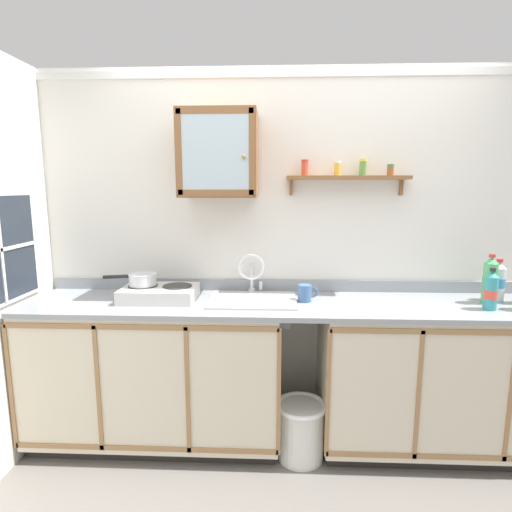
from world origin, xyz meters
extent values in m
plane|color=slate|center=(0.00, 0.00, 0.00)|extent=(6.39, 6.39, 0.00)
cube|color=silver|center=(0.00, 0.61, 1.21)|extent=(3.99, 0.05, 2.41)
cube|color=white|center=(0.00, 0.58, 2.36)|extent=(3.99, 0.02, 0.05)
cube|color=black|center=(-0.89, 0.32, 0.04)|extent=(1.53, 0.53, 0.08)
cube|color=beige|center=(-0.89, 0.29, 0.50)|extent=(1.56, 0.59, 0.84)
cube|color=#997047|center=(-0.89, -0.01, 0.88)|extent=(1.56, 0.01, 0.03)
cube|color=#997047|center=(-0.89, -0.01, 0.13)|extent=(1.56, 0.01, 0.03)
cube|color=#997047|center=(-1.67, -0.01, 0.50)|extent=(0.02, 0.01, 0.77)
cube|color=#997047|center=(-1.15, -0.01, 0.50)|extent=(0.02, 0.01, 0.77)
cube|color=#997047|center=(-0.63, -0.01, 0.50)|extent=(0.02, 0.01, 0.77)
cube|color=#997047|center=(-0.11, -0.01, 0.50)|extent=(0.02, 0.01, 0.77)
cube|color=black|center=(0.92, 0.32, 0.04)|extent=(1.48, 0.53, 0.08)
cube|color=beige|center=(0.92, 0.29, 0.50)|extent=(1.51, 0.59, 0.84)
cube|color=#997047|center=(0.92, -0.01, 0.88)|extent=(1.51, 0.01, 0.03)
cube|color=#997047|center=(0.92, -0.01, 0.13)|extent=(1.51, 0.01, 0.03)
cube|color=#997047|center=(0.17, -0.01, 0.50)|extent=(0.02, 0.01, 0.77)
cube|color=#997047|center=(0.67, -0.01, 0.50)|extent=(0.02, 0.01, 0.77)
cube|color=#997047|center=(1.17, -0.01, 0.50)|extent=(0.02, 0.01, 0.77)
cube|color=gray|center=(0.00, 0.29, 0.93)|extent=(3.35, 0.62, 0.03)
cube|color=gray|center=(0.00, 0.57, 0.99)|extent=(3.35, 0.02, 0.08)
cube|color=silver|center=(-0.27, 0.31, 0.95)|extent=(0.54, 0.41, 0.01)
cube|color=slate|center=(-0.27, 0.31, 0.84)|extent=(0.46, 0.33, 0.01)
cube|color=slate|center=(-0.27, 0.48, 0.89)|extent=(0.46, 0.01, 0.12)
cube|color=slate|center=(-0.27, 0.14, 0.89)|extent=(0.46, 0.01, 0.12)
cylinder|color=#4C4C51|center=(-0.27, 0.31, 0.83)|extent=(0.04, 0.04, 0.01)
cylinder|color=silver|center=(-0.29, 0.53, 0.96)|extent=(0.05, 0.05, 0.02)
cylinder|color=silver|center=(-0.29, 0.53, 1.06)|extent=(0.02, 0.02, 0.17)
torus|color=silver|center=(-0.29, 0.45, 1.14)|extent=(0.18, 0.02, 0.18)
cylinder|color=silver|center=(-0.23, 0.53, 0.99)|extent=(0.02, 0.02, 0.05)
cube|color=silver|center=(-0.86, 0.31, 0.99)|extent=(0.46, 0.31, 0.08)
cylinder|color=#2D2D2D|center=(-0.97, 0.33, 1.03)|extent=(0.18, 0.18, 0.01)
cylinder|color=#2D2D2D|center=(-0.75, 0.33, 1.03)|extent=(0.18, 0.18, 0.01)
cylinder|color=black|center=(-0.97, 0.17, 0.99)|extent=(0.03, 0.02, 0.03)
cylinder|color=black|center=(-0.75, 0.17, 0.99)|extent=(0.03, 0.02, 0.03)
cylinder|color=silver|center=(-0.97, 0.33, 1.07)|extent=(0.17, 0.17, 0.07)
torus|color=silver|center=(-0.97, 0.33, 1.11)|extent=(0.18, 0.18, 0.01)
cylinder|color=black|center=(-1.13, 0.29, 1.10)|extent=(0.16, 0.06, 0.02)
cylinder|color=#4CB266|center=(1.17, 0.33, 1.07)|extent=(0.08, 0.08, 0.25)
cone|color=#4CB266|center=(1.17, 0.33, 1.21)|extent=(0.08, 0.08, 0.04)
cylinder|color=red|center=(1.17, 0.33, 1.24)|extent=(0.04, 0.04, 0.02)
cylinder|color=#4C9959|center=(1.17, 0.33, 1.08)|extent=(0.08, 0.08, 0.07)
cylinder|color=teal|center=(1.11, 0.19, 1.04)|extent=(0.07, 0.07, 0.19)
cone|color=teal|center=(1.11, 0.19, 1.16)|extent=(0.07, 0.07, 0.03)
cylinder|color=#262626|center=(1.11, 0.19, 1.18)|extent=(0.03, 0.03, 0.02)
cylinder|color=#D84C3F|center=(1.11, 0.19, 1.04)|extent=(0.08, 0.08, 0.05)
cylinder|color=silver|center=(1.26, 0.39, 1.05)|extent=(0.08, 0.08, 0.21)
cone|color=silver|center=(1.26, 0.39, 1.17)|extent=(0.08, 0.08, 0.04)
cylinder|color=red|center=(1.26, 0.39, 1.20)|extent=(0.04, 0.04, 0.02)
cylinder|color=#3F8CCC|center=(1.26, 0.39, 1.06)|extent=(0.09, 0.09, 0.06)
cylinder|color=#3F6699|center=(0.05, 0.32, 1.00)|extent=(0.08, 0.08, 0.11)
torus|color=#3F6699|center=(0.10, 0.32, 1.01)|extent=(0.07, 0.02, 0.07)
cube|color=brown|center=(-0.49, 0.43, 1.85)|extent=(0.48, 0.31, 0.52)
cube|color=silver|center=(-0.49, 0.27, 1.85)|extent=(0.39, 0.01, 0.43)
cube|color=brown|center=(-0.70, 0.27, 1.85)|extent=(0.04, 0.01, 0.49)
cube|color=brown|center=(-0.27, 0.27, 1.85)|extent=(0.04, 0.01, 0.49)
cube|color=brown|center=(-0.49, 0.27, 2.09)|extent=(0.45, 0.01, 0.04)
cube|color=brown|center=(-0.49, 0.27, 1.62)|extent=(0.45, 0.01, 0.04)
sphere|color=olive|center=(-0.32, 0.25, 1.83)|extent=(0.02, 0.02, 0.02)
cube|color=brown|center=(0.32, 0.51, 1.71)|extent=(0.77, 0.14, 0.02)
cube|color=brown|center=(-0.03, 0.57, 1.65)|extent=(0.02, 0.03, 0.10)
cube|color=brown|center=(0.68, 0.57, 1.65)|extent=(0.02, 0.03, 0.10)
cylinder|color=#CC4C33|center=(0.05, 0.52, 1.77)|extent=(0.04, 0.04, 0.09)
cylinder|color=red|center=(0.05, 0.52, 1.82)|extent=(0.05, 0.05, 0.02)
cylinder|color=gold|center=(0.26, 0.51, 1.76)|extent=(0.04, 0.04, 0.08)
cylinder|color=white|center=(0.26, 0.51, 1.81)|extent=(0.04, 0.04, 0.02)
cylinder|color=#598C3F|center=(0.42, 0.52, 1.77)|extent=(0.04, 0.04, 0.09)
cylinder|color=yellow|center=(0.42, 0.52, 1.82)|extent=(0.05, 0.05, 0.02)
cylinder|color=brown|center=(0.59, 0.51, 1.75)|extent=(0.04, 0.04, 0.06)
cylinder|color=#33723F|center=(0.59, 0.51, 1.79)|extent=(0.04, 0.04, 0.02)
cube|color=#262D38|center=(-1.68, 0.04, 1.30)|extent=(0.01, 0.64, 0.60)
cube|color=white|center=(-1.68, 0.04, 1.30)|extent=(0.01, 0.02, 0.60)
cube|color=white|center=(-1.68, 0.04, 1.30)|extent=(0.01, 0.64, 0.02)
cylinder|color=silver|center=(0.03, 0.14, 0.17)|extent=(0.28, 0.28, 0.34)
torus|color=white|center=(0.03, 0.14, 0.34)|extent=(0.32, 0.32, 0.03)
camera|label=1|loc=(-0.14, -2.16, 1.65)|focal=28.65mm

